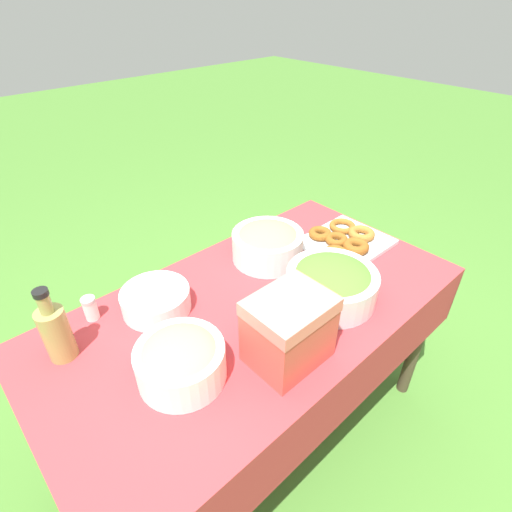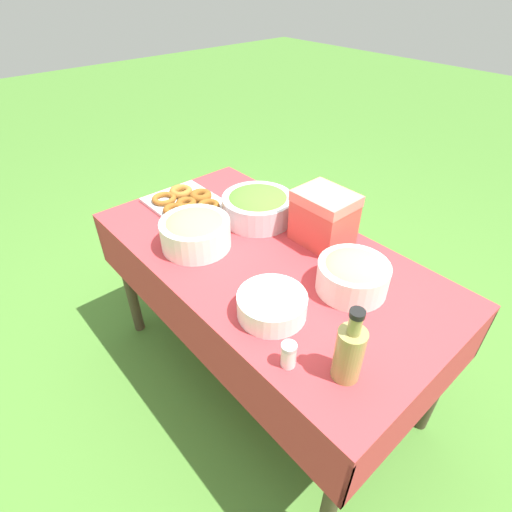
# 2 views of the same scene
# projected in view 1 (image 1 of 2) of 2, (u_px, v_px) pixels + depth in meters

# --- Properties ---
(ground_plane) EXTENTS (14.00, 14.00, 0.00)m
(ground_plane) POSITION_uv_depth(u_px,v_px,m) (255.00, 428.00, 1.68)
(ground_plane) COLOR #477A2D
(picnic_table) EXTENTS (1.39, 0.74, 0.69)m
(picnic_table) POSITION_uv_depth(u_px,v_px,m) (255.00, 327.00, 1.34)
(picnic_table) COLOR #B73338
(picnic_table) RESTS_ON ground_plane
(salad_bowl) EXTENTS (0.29, 0.29, 0.12)m
(salad_bowl) POSITION_uv_depth(u_px,v_px,m) (332.00, 282.00, 1.28)
(salad_bowl) COLOR silver
(salad_bowl) RESTS_ON picnic_table
(pasta_bowl) EXTENTS (0.23, 0.23, 0.12)m
(pasta_bowl) POSITION_uv_depth(u_px,v_px,m) (180.00, 359.00, 1.02)
(pasta_bowl) COLOR white
(pasta_bowl) RESTS_ON picnic_table
(donut_platter) EXTENTS (0.34, 0.29, 0.05)m
(donut_platter) POSITION_uv_depth(u_px,v_px,m) (344.00, 241.00, 1.56)
(donut_platter) COLOR silver
(donut_platter) RESTS_ON picnic_table
(plate_stack) EXTENTS (0.21, 0.21, 0.07)m
(plate_stack) POSITION_uv_depth(u_px,v_px,m) (156.00, 300.00, 1.25)
(plate_stack) COLOR white
(plate_stack) RESTS_ON picnic_table
(olive_oil_bottle) EXTENTS (0.07, 0.07, 0.23)m
(olive_oil_bottle) POSITION_uv_depth(u_px,v_px,m) (56.00, 331.00, 1.06)
(olive_oil_bottle) COLOR #998E4C
(olive_oil_bottle) RESTS_ON picnic_table
(bread_bowl) EXTENTS (0.26, 0.26, 0.13)m
(bread_bowl) POSITION_uv_depth(u_px,v_px,m) (268.00, 243.00, 1.46)
(bread_bowl) COLOR white
(bread_bowl) RESTS_ON picnic_table
(cooler_box) EXTENTS (0.21, 0.17, 0.20)m
(cooler_box) POSITION_uv_depth(u_px,v_px,m) (289.00, 330.00, 1.05)
(cooler_box) COLOR #E04C42
(cooler_box) RESTS_ON picnic_table
(salt_shaker) EXTENTS (0.04, 0.04, 0.08)m
(salt_shaker) POSITION_uv_depth(u_px,v_px,m) (90.00, 308.00, 1.21)
(salt_shaker) COLOR white
(salt_shaker) RESTS_ON picnic_table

